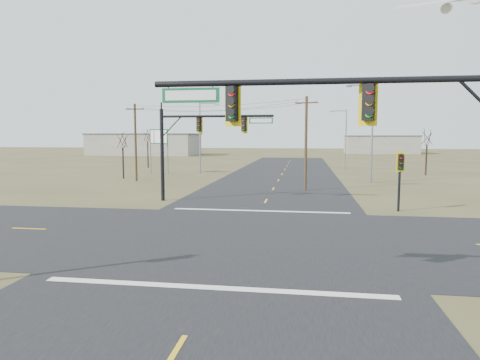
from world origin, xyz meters
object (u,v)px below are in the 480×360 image
object	(u,v)px
bare_tree_a	(122,140)
bare_tree_c	(427,137)
mast_arm_near	(380,129)
pedestal_signal_ne	(400,167)
mast_arm_far	(198,135)
utility_pole_far	(136,141)
highway_sign	(159,142)
streetlight_b	(345,136)
utility_pole_near	(306,142)
streetlight_a	(370,127)
streetlight_c	(202,134)
bare_tree_b	(147,135)

from	to	relation	value
bare_tree_a	bare_tree_c	distance (m)	38.58
mast_arm_near	pedestal_signal_ne	xyz separation A→B (m)	(4.22, 16.96, -2.29)
mast_arm_near	bare_tree_a	distance (m)	42.90
mast_arm_far	utility_pole_far	world-z (taller)	utility_pole_far
highway_sign	streetlight_b	world-z (taller)	streetlight_b
utility_pole_near	streetlight_b	bearing A→B (deg)	77.32
streetlight_a	bare_tree_c	bearing A→B (deg)	34.12
mast_arm_far	streetlight_c	xyz separation A→B (m)	(-5.63, 24.04, 0.20)
highway_sign	bare_tree_a	xyz separation A→B (m)	(-2.04, -7.09, 0.38)
mast_arm_near	utility_pole_far	world-z (taller)	utility_pole_far
streetlight_c	mast_arm_far	bearing A→B (deg)	-64.69
bare_tree_a	bare_tree_c	xyz separation A→B (m)	(37.28, 9.95, 0.36)
mast_arm_far	utility_pole_far	xyz separation A→B (m)	(-10.75, 13.74, -0.65)
mast_arm_near	bare_tree_b	size ratio (longest dim) A/B	1.61
highway_sign	streetlight_a	xyz separation A→B (m)	(26.56, -7.37, 1.79)
streetlight_b	bare_tree_b	xyz separation A→B (m)	(-30.78, -0.37, 0.17)
utility_pole_near	bare_tree_c	size ratio (longest dim) A/B	1.37
pedestal_signal_ne	highway_sign	distance (m)	36.64
utility_pole_near	mast_arm_far	bearing A→B (deg)	-136.03
utility_pole_far	mast_arm_near	bearing A→B (deg)	-57.57
mast_arm_far	utility_pole_far	size ratio (longest dim) A/B	1.02
streetlight_a	bare_tree_c	size ratio (longest dim) A/B	1.69
pedestal_signal_ne	streetlight_c	size ratio (longest dim) A/B	0.42
streetlight_a	bare_tree_b	world-z (taller)	streetlight_a
pedestal_signal_ne	streetlight_b	size ratio (longest dim) A/B	0.45
utility_pole_near	bare_tree_c	world-z (taller)	utility_pole_near
mast_arm_near	streetlight_c	xyz separation A→B (m)	(-15.93, 43.45, 0.10)
streetlight_a	mast_arm_near	bearing A→B (deg)	-113.36
pedestal_signal_ne	highway_sign	world-z (taller)	highway_sign
utility_pole_far	streetlight_a	world-z (taller)	streetlight_a
utility_pole_far	streetlight_b	bearing A→B (deg)	38.80
bare_tree_a	highway_sign	bearing A→B (deg)	73.97
utility_pole_far	highway_sign	world-z (taller)	utility_pole_far
streetlight_c	streetlight_b	bearing A→B (deg)	38.22
highway_sign	streetlight_b	distance (m)	27.45
mast_arm_near	bare_tree_c	size ratio (longest dim) A/B	1.65
bare_tree_c	bare_tree_a	bearing A→B (deg)	-165.06
utility_pole_far	bare_tree_c	bearing A→B (deg)	19.90
streetlight_b	streetlight_c	size ratio (longest dim) A/B	0.94
mast_arm_near	pedestal_signal_ne	world-z (taller)	mast_arm_near
utility_pole_near	streetlight_b	world-z (taller)	streetlight_b
bare_tree_b	mast_arm_near	bearing A→B (deg)	-62.83
mast_arm_far	utility_pole_near	distance (m)	11.48
streetlight_c	bare_tree_a	size ratio (longest dim) A/B	1.64
mast_arm_near	streetlight_c	distance (m)	46.28
streetlight_c	mast_arm_near	bearing A→B (deg)	-57.73
streetlight_c	utility_pole_near	bearing A→B (deg)	-37.08
streetlight_b	bare_tree_c	world-z (taller)	streetlight_b
streetlight_c	bare_tree_b	bearing A→B (deg)	152.38
highway_sign	streetlight_c	size ratio (longest dim) A/B	0.63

